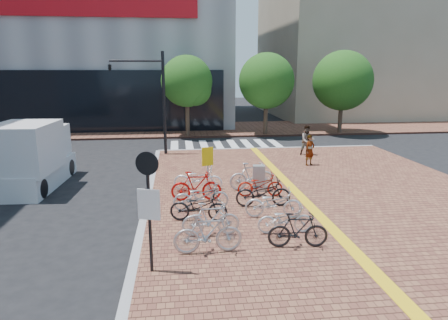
{
  "coord_description": "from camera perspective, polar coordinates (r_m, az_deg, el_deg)",
  "views": [
    {
      "loc": [
        -2.78,
        -12.57,
        5.07
      ],
      "look_at": [
        -0.84,
        3.82,
        1.3
      ],
      "focal_mm": 32.0,
      "sensor_mm": 36.0,
      "label": 1
    }
  ],
  "objects": [
    {
      "name": "bike_1",
      "position": [
        12.1,
        -1.9,
        -8.44
      ],
      "size": [
        1.75,
        0.52,
        1.05
      ],
      "primitive_type": "imported",
      "rotation": [
        0.0,
        0.0,
        1.58
      ],
      "color": "#BBBBC0",
      "rests_on": "sidewalk"
    },
    {
      "name": "pedestrian_b",
      "position": [
        23.75,
        11.81,
        2.77
      ],
      "size": [
        0.87,
        0.69,
        1.74
      ],
      "primitive_type": "imported",
      "rotation": [
        0.0,
        0.0,
        0.05
      ],
      "color": "#4F5564",
      "rests_on": "sidewalk"
    },
    {
      "name": "kerb_west",
      "position": [
        9.15,
        -14.21,
        -20.65
      ],
      "size": [
        0.25,
        34.0,
        0.15
      ],
      "primitive_type": "cube",
      "color": "gray",
      "rests_on": "ground"
    },
    {
      "name": "crosswalk",
      "position": [
        27.25,
        0.29,
        2.15
      ],
      "size": [
        7.5,
        4.0,
        0.01
      ],
      "color": "silver",
      "rests_on": "ground"
    },
    {
      "name": "sidewalk",
      "position": [
        10.75,
        28.05,
        -16.45
      ],
      "size": [
        14.0,
        34.0,
        0.15
      ],
      "primitive_type": "cube",
      "color": "brown",
      "rests_on": "ground"
    },
    {
      "name": "bike_11",
      "position": [
        16.63,
        4.01,
        -2.3
      ],
      "size": [
        1.98,
        0.77,
        1.16
      ],
      "primitive_type": "imported",
      "rotation": [
        0.0,
        0.0,
        1.69
      ],
      "color": "silver",
      "rests_on": "sidewalk"
    },
    {
      "name": "traffic_light_pole",
      "position": [
        23.64,
        -12.01,
        10.56
      ],
      "size": [
        3.18,
        1.22,
        5.92
      ],
      "color": "black",
      "rests_on": "sidewalk"
    },
    {
      "name": "bike_2",
      "position": [
        13.25,
        -3.65,
        -6.64
      ],
      "size": [
        2.0,
        1.02,
        1.0
      ],
      "primitive_type": "imported",
      "rotation": [
        0.0,
        0.0,
        1.38
      ],
      "color": "black",
      "rests_on": "sidewalk"
    },
    {
      "name": "bike_9",
      "position": [
        14.67,
        5.61,
        -4.63
      ],
      "size": [
        2.04,
        0.8,
        1.06
      ],
      "primitive_type": "imported",
      "rotation": [
        0.0,
        0.0,
        1.52
      ],
      "color": "black",
      "rests_on": "sidewalk"
    },
    {
      "name": "bike_10",
      "position": [
        15.8,
        5.18,
        -3.56
      ],
      "size": [
        1.82,
        0.74,
        0.94
      ],
      "primitive_type": "imported",
      "rotation": [
        0.0,
        0.0,
        1.51
      ],
      "color": "#A4180B",
      "rests_on": "sidewalk"
    },
    {
      "name": "kerb_north",
      "position": [
        25.73,
        6.38,
        1.59
      ],
      "size": [
        14.0,
        0.25,
        0.15
      ],
      "primitive_type": "cube",
      "color": "gray",
      "rests_on": "ground"
    },
    {
      "name": "yellow_sign",
      "position": [
        16.49,
        -2.33,
        -0.03
      ],
      "size": [
        0.48,
        0.18,
        1.79
      ],
      "color": "#B7B7BC",
      "rests_on": "sidewalk"
    },
    {
      "name": "bike_5",
      "position": [
        16.41,
        -3.74,
        -2.69
      ],
      "size": [
        2.11,
        1.06,
        1.06
      ],
      "primitive_type": "imported",
      "rotation": [
        0.0,
        0.0,
        1.39
      ],
      "color": "white",
      "rests_on": "sidewalk"
    },
    {
      "name": "tactile_strip",
      "position": [
        10.21,
        23.26,
        -17.04
      ],
      "size": [
        0.4,
        34.0,
        0.01
      ],
      "primitive_type": "cube",
      "color": "yellow",
      "rests_on": "sidewalk"
    },
    {
      "name": "utility_box",
      "position": [
        16.49,
        4.98,
        -2.6
      ],
      "size": [
        0.54,
        0.42,
        1.07
      ],
      "primitive_type": "cube",
      "rotation": [
        0.0,
        0.0,
        -0.14
      ],
      "color": "#B0B0B5",
      "rests_on": "sidewalk"
    },
    {
      "name": "bike_4",
      "position": [
        15.24,
        -3.99,
        -3.73
      ],
      "size": [
        1.94,
        0.62,
        1.15
      ],
      "primitive_type": "imported",
      "rotation": [
        0.0,
        0.0,
        1.53
      ],
      "color": "#B7100D",
      "rests_on": "sidewalk"
    },
    {
      "name": "notice_sign",
      "position": [
        9.71,
        -10.72,
        -5.32
      ],
      "size": [
        0.55,
        0.22,
        3.06
      ],
      "color": "black",
      "rests_on": "sidewalk"
    },
    {
      "name": "pedestrian_a",
      "position": [
        21.26,
        12.16,
        1.39
      ],
      "size": [
        0.69,
        0.6,
        1.59
      ],
      "primitive_type": "imported",
      "rotation": [
        0.0,
        0.0,
        0.45
      ],
      "color": "gray",
      "rests_on": "sidewalk"
    },
    {
      "name": "bike_7",
      "position": [
        12.44,
        8.74,
        -8.35
      ],
      "size": [
        1.72,
        0.63,
        0.9
      ],
      "primitive_type": "imported",
      "rotation": [
        0.0,
        0.0,
        1.55
      ],
      "color": "silver",
      "rests_on": "sidewalk"
    },
    {
      "name": "bike_8",
      "position": [
        13.61,
        7.11,
        -6.15
      ],
      "size": [
        2.03,
        0.99,
        1.02
      ],
      "primitive_type": "imported",
      "rotation": [
        0.0,
        0.0,
        1.4
      ],
      "color": "silver",
      "rests_on": "sidewalk"
    },
    {
      "name": "building_beige",
      "position": [
        49.33,
        19.04,
        16.77
      ],
      "size": [
        20.0,
        18.0,
        18.0
      ],
      "primitive_type": "cube",
      "color": "gray",
      "rests_on": "ground"
    },
    {
      "name": "box_truck",
      "position": [
        19.26,
        -25.77,
        0.48
      ],
      "size": [
        2.45,
        5.13,
        2.9
      ],
      "color": "silver",
      "rests_on": "ground"
    },
    {
      "name": "bike_0",
      "position": [
        11.02,
        -2.32,
        -10.43
      ],
      "size": [
        1.9,
        0.59,
        1.13
      ],
      "primitive_type": "imported",
      "rotation": [
        0.0,
        0.0,
        1.6
      ],
      "color": "#ACABB0",
      "rests_on": "sidewalk"
    },
    {
      "name": "ground",
      "position": [
        13.84,
        5.39,
        -8.69
      ],
      "size": [
        120.0,
        120.0,
        0.0
      ],
      "primitive_type": "plane",
      "color": "black",
      "rests_on": "ground"
    },
    {
      "name": "bike_6",
      "position": [
        11.54,
        10.52,
        -9.82
      ],
      "size": [
        1.74,
        0.64,
        1.02
      ],
      "primitive_type": "imported",
      "rotation": [
        0.0,
        0.0,
        1.48
      ],
      "color": "black",
      "rests_on": "sidewalk"
    },
    {
      "name": "bike_3",
      "position": [
        14.21,
        -3.31,
        -5.19
      ],
      "size": [
        2.03,
        0.83,
        1.04
      ],
      "primitive_type": "imported",
      "rotation": [
        0.0,
        0.0,
        1.64
      ],
      "color": "#B7B8BC",
      "rests_on": "sidewalk"
    },
    {
      "name": "street_trees",
      "position": [
        31.04,
        8.01,
        10.95
      ],
      "size": [
        16.2,
        4.6,
        6.35
      ],
      "color": "#38281E",
      "rests_on": "far_sidewalk"
    },
    {
      "name": "far_sidewalk",
      "position": [
        34.05,
        -1.99,
        4.42
      ],
      "size": [
        70.0,
        8.0,
        0.15
      ],
      "primitive_type": "cube",
      "color": "brown",
      "rests_on": "ground"
    }
  ]
}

